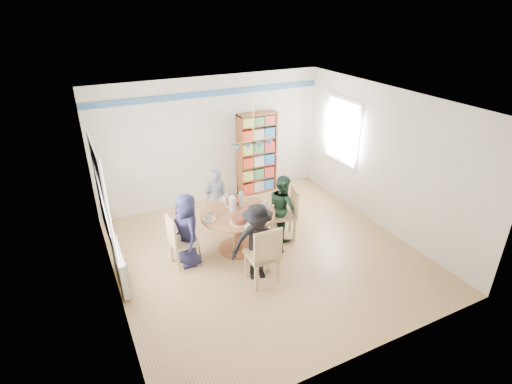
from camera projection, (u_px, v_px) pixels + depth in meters
ground at (266, 254)px, 7.07m from camera, size 5.00×5.00×0.00m
room_shell at (231, 154)px, 6.94m from camera, size 5.00×5.00×5.00m
radiator at (120, 265)px, 6.20m from camera, size 0.12×1.00×0.60m
dining_table at (238, 222)px, 6.98m from camera, size 1.30×1.30×0.75m
chair_left at (179, 240)px, 6.55m from camera, size 0.44×0.44×0.94m
chair_right at (288, 211)px, 7.35m from camera, size 0.56×0.56×1.01m
chair_far at (217, 203)px, 7.83m from camera, size 0.43×0.43×0.84m
chair_near at (264, 254)px, 6.10m from camera, size 0.47×0.47×1.04m
person_left at (188, 230)px, 6.57m from camera, size 0.44×0.64×1.28m
person_right at (283, 207)px, 7.35m from camera, size 0.48×0.61×1.24m
person_far at (216, 198)px, 7.70m from camera, size 0.45×0.31×1.21m
person_near at (257, 242)px, 6.22m from camera, size 0.93×0.67×1.31m
bookshelf at (257, 155)px, 8.95m from camera, size 0.89×0.27×1.87m
tableware at (235, 208)px, 6.87m from camera, size 1.26×1.26×0.33m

